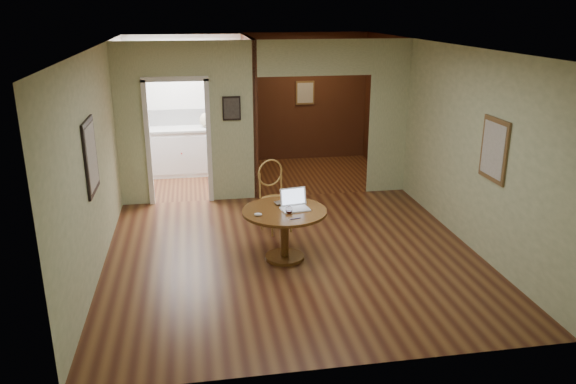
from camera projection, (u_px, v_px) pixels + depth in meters
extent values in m
plane|color=#431E13|center=(293.00, 256.00, 7.60)|extent=(5.00, 5.00, 0.00)
plane|color=white|center=(294.00, 51.00, 6.75)|extent=(5.00, 5.00, 0.00)
plane|color=beige|center=(345.00, 234.00, 4.84)|extent=(5.00, 0.00, 5.00)
plane|color=beige|center=(90.00, 169.00, 6.78)|extent=(0.00, 5.00, 5.00)
plane|color=beige|center=(475.00, 152.00, 7.58)|extent=(0.00, 5.00, 5.00)
cube|color=beige|center=(131.00, 126.00, 9.15)|extent=(0.50, 2.70, 0.04)
cube|color=beige|center=(232.00, 123.00, 9.42)|extent=(0.80, 2.70, 0.04)
cube|color=beige|center=(388.00, 118.00, 9.86)|extent=(0.70, 2.70, 0.04)
plane|color=white|center=(187.00, 104.00, 11.17)|extent=(2.70, 0.00, 2.70)
plane|color=#3A1C11|center=(305.00, 97.00, 12.04)|extent=(2.70, 0.00, 2.70)
cube|color=#3A1C11|center=(248.00, 109.00, 10.65)|extent=(0.08, 2.50, 2.70)
cube|color=black|center=(91.00, 157.00, 6.73)|extent=(0.03, 0.70, 0.90)
cube|color=brown|center=(494.00, 150.00, 7.06)|extent=(0.03, 0.60, 0.80)
cube|color=black|center=(232.00, 108.00, 9.32)|extent=(0.30, 0.03, 0.40)
cube|color=silver|center=(305.00, 93.00, 11.99)|extent=(0.40, 0.03, 0.50)
cube|color=white|center=(187.00, 117.00, 11.23)|extent=(2.00, 0.02, 0.32)
cylinder|color=brown|center=(285.00, 257.00, 7.52)|extent=(0.52, 0.52, 0.05)
cylinder|color=brown|center=(285.00, 235.00, 7.42)|extent=(0.11, 0.11, 0.60)
cylinder|color=brown|center=(285.00, 211.00, 7.31)|extent=(1.11, 1.11, 0.04)
cylinder|color=#AB763C|center=(276.00, 200.00, 8.31)|extent=(0.59, 0.59, 0.03)
cylinder|color=#AB763C|center=(272.00, 221.00, 8.17)|extent=(0.03, 0.03, 0.49)
cylinder|color=#AB763C|center=(291.00, 217.00, 8.33)|extent=(0.03, 0.03, 0.49)
cylinder|color=#AB763C|center=(262.00, 214.00, 8.44)|extent=(0.03, 0.03, 0.49)
cylinder|color=#AB763C|center=(280.00, 210.00, 8.59)|extent=(0.03, 0.03, 0.49)
cylinder|color=#AB763C|center=(260.00, 186.00, 8.28)|extent=(0.03, 0.03, 0.39)
cylinder|color=#AB763C|center=(281.00, 182.00, 8.46)|extent=(0.03, 0.03, 0.39)
torus|color=#AB763C|center=(270.00, 173.00, 8.33)|extent=(0.40, 0.18, 0.42)
cube|color=white|center=(295.00, 209.00, 7.31)|extent=(0.39, 0.30, 0.02)
cube|color=silver|center=(296.00, 209.00, 7.28)|extent=(0.32, 0.18, 0.00)
cube|color=white|center=(293.00, 196.00, 7.41)|extent=(0.36, 0.12, 0.23)
cube|color=#8C99B2|center=(293.00, 197.00, 7.41)|extent=(0.32, 0.10, 0.20)
imported|color=#B6B6BB|center=(288.00, 203.00, 7.51)|extent=(0.38, 0.28, 0.03)
ellipsoid|color=white|center=(258.00, 214.00, 7.09)|extent=(0.11, 0.08, 0.04)
cylinder|color=navy|center=(295.00, 219.00, 7.00)|extent=(0.14, 0.04, 0.01)
cube|color=white|center=(189.00, 152.00, 11.17)|extent=(2.00, 0.55, 0.90)
cube|color=silver|center=(188.00, 129.00, 11.02)|extent=(2.06, 0.60, 0.04)
sphere|color=#B20C0C|center=(181.00, 153.00, 10.86)|extent=(0.03, 0.03, 0.03)
sphere|color=#B20C0C|center=(233.00, 151.00, 11.02)|extent=(0.03, 0.03, 0.03)
ellipsoid|color=#C2B68E|center=(207.00, 120.00, 11.03)|extent=(0.29, 0.25, 0.29)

